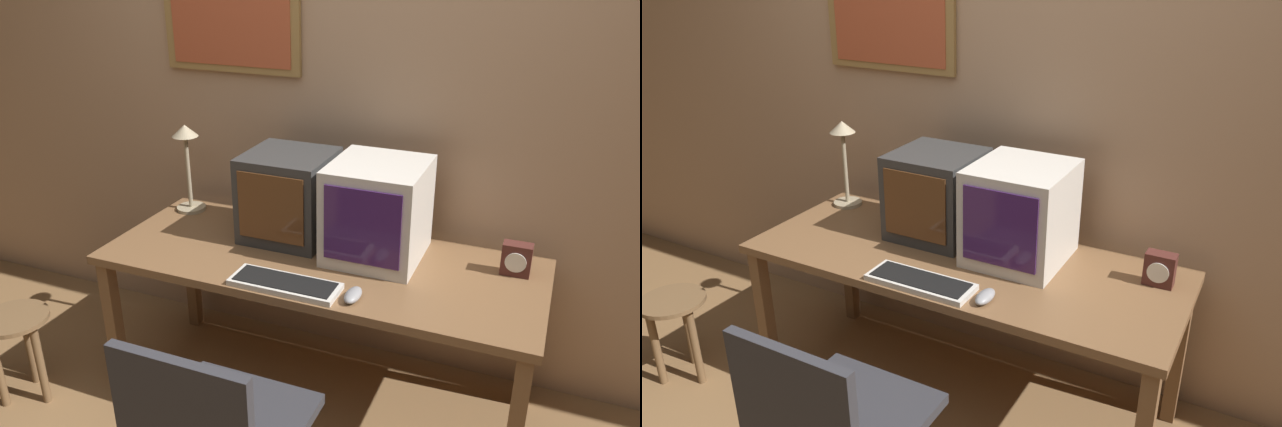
{
  "view_description": "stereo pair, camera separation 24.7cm",
  "coord_description": "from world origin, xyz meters",
  "views": [
    {
      "loc": [
        0.86,
        -1.29,
        1.89
      ],
      "look_at": [
        0.0,
        0.81,
        0.91
      ],
      "focal_mm": 35.0,
      "sensor_mm": 36.0,
      "label": 1
    },
    {
      "loc": [
        1.09,
        -1.18,
        1.89
      ],
      "look_at": [
        0.0,
        0.81,
        0.91
      ],
      "focal_mm": 35.0,
      "sensor_mm": 36.0,
      "label": 2
    }
  ],
  "objects": [
    {
      "name": "wall_back",
      "position": [
        -0.01,
        1.29,
        1.3
      ],
      "size": [
        8.0,
        0.08,
        2.6
      ],
      "color": "tan",
      "rests_on": "ground_plane"
    },
    {
      "name": "desk",
      "position": [
        0.0,
        0.81,
        0.64
      ],
      "size": [
        1.8,
        0.71,
        0.71
      ],
      "color": "brown",
      "rests_on": "ground_plane"
    },
    {
      "name": "monitor_left",
      "position": [
        -0.21,
        0.97,
        0.9
      ],
      "size": [
        0.36,
        0.36,
        0.38
      ],
      "color": "#333333",
      "rests_on": "desk"
    },
    {
      "name": "monitor_right",
      "position": [
        0.2,
        0.93,
        0.91
      ],
      "size": [
        0.37,
        0.4,
        0.4
      ],
      "color": "beige",
      "rests_on": "desk"
    },
    {
      "name": "keyboard_main",
      "position": [
        -0.03,
        0.55,
        0.72
      ],
      "size": [
        0.42,
        0.15,
        0.03
      ],
      "color": "beige",
      "rests_on": "desk"
    },
    {
      "name": "mouse_near_keyboard",
      "position": [
        0.23,
        0.56,
        0.73
      ],
      "size": [
        0.06,
        0.12,
        0.04
      ],
      "color": "gray",
      "rests_on": "desk"
    },
    {
      "name": "desk_clock",
      "position": [
        0.75,
        0.98,
        0.77
      ],
      "size": [
        0.11,
        0.07,
        0.13
      ],
      "color": "#4C231E",
      "rests_on": "desk"
    },
    {
      "name": "desk_lamp",
      "position": [
        -0.77,
        1.05,
        0.99
      ],
      "size": [
        0.14,
        0.14,
        0.42
      ],
      "color": "tan",
      "rests_on": "desk"
    },
    {
      "name": "side_stool",
      "position": [
        -1.23,
        0.32,
        0.31
      ],
      "size": [
        0.29,
        0.29,
        0.42
      ],
      "color": "brown",
      "rests_on": "ground_plane"
    }
  ]
}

